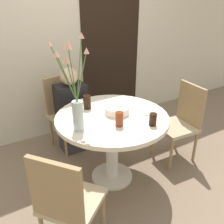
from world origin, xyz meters
The scene contains 14 objects.
ground_plane centered at (0.00, 0.00, 0.00)m, with size 16.00×16.00×0.00m, color #7A6651.
wall_back centered at (0.00, 1.27, 1.30)m, with size 8.00×0.05×2.60m.
doorway_panel centered at (0.73, 1.23, 1.02)m, with size 0.90×0.01×2.05m.
dining_table centered at (0.00, 0.00, 0.59)m, with size 1.08×1.08×0.73m.
chair_near_front centered at (-0.16, 0.87, 0.49)m, with size 0.46×0.46×0.89m.
chair_left_flank centered at (-0.70, -0.54, 0.49)m, with size 0.56×0.56×0.89m.
chair_right_flank centered at (0.88, -0.07, 0.49)m, with size 0.43×0.43×0.89m.
birthday_cake centered at (0.07, 0.02, 0.77)m, with size 0.23×0.23×0.12m.
flower_vase centered at (-0.39, -0.07, 1.02)m, with size 0.32×0.26×0.77m.
side_plate centered at (0.37, -0.12, 0.74)m, with size 0.20×0.20×0.01m.
drink_glass_0 centered at (-0.04, -0.20, 0.80)m, with size 0.07×0.07×0.13m.
drink_glass_1 centered at (0.21, -0.34, 0.79)m, with size 0.07×0.07×0.11m.
drink_glass_2 centered at (-0.13, 0.27, 0.80)m, with size 0.08×0.08×0.14m.
person_guest centered at (-0.13, 0.71, 0.49)m, with size 0.34×0.24×1.05m.
Camera 1 is at (-1.08, -1.81, 1.79)m, focal length 40.00 mm.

